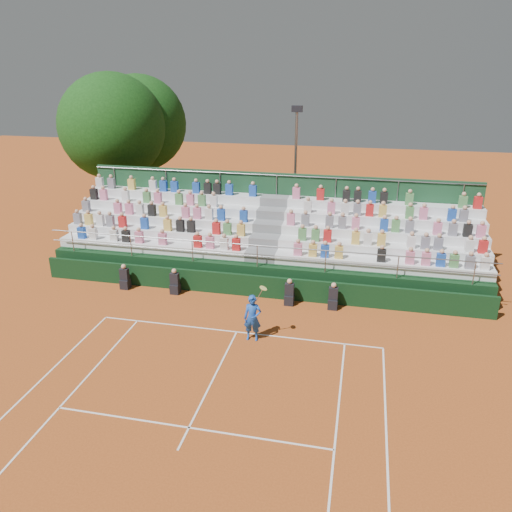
% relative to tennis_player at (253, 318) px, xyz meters
% --- Properties ---
extents(ground, '(90.00, 90.00, 0.00)m').
position_rel_tennis_player_xyz_m(ground, '(-0.72, 0.38, -0.90)').
color(ground, '#A74D1B').
rests_on(ground, ground).
extents(courtside_wall, '(20.00, 0.15, 1.00)m').
position_rel_tennis_player_xyz_m(courtside_wall, '(-0.72, 3.58, -0.40)').
color(courtside_wall, black).
rests_on(courtside_wall, ground).
extents(line_officials, '(9.81, 0.40, 1.19)m').
position_rel_tennis_player_xyz_m(line_officials, '(-1.82, 3.13, -0.43)').
color(line_officials, black).
rests_on(line_officials, ground).
extents(grandstand, '(20.00, 5.20, 4.40)m').
position_rel_tennis_player_xyz_m(grandstand, '(-0.71, 6.82, 0.19)').
color(grandstand, black).
rests_on(grandstand, ground).
extents(tennis_player, '(0.87, 0.47, 2.22)m').
position_rel_tennis_player_xyz_m(tennis_player, '(0.00, 0.00, 0.00)').
color(tennis_player, '#174AB2').
rests_on(tennis_player, ground).
extents(tree_west, '(6.34, 6.34, 9.17)m').
position_rel_tennis_player_xyz_m(tree_west, '(-11.43, 12.39, 5.09)').
color(tree_west, '#392214').
rests_on(tree_west, ground).
extents(tree_east, '(6.17, 6.17, 8.98)m').
position_rel_tennis_player_xyz_m(tree_east, '(-11.07, 15.34, 4.98)').
color(tree_east, '#392214').
rests_on(tree_east, ground).
extents(floodlight_mast, '(0.60, 0.25, 7.41)m').
position_rel_tennis_player_xyz_m(floodlight_mast, '(-0.29, 12.65, 3.46)').
color(floodlight_mast, gray).
rests_on(floodlight_mast, ground).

